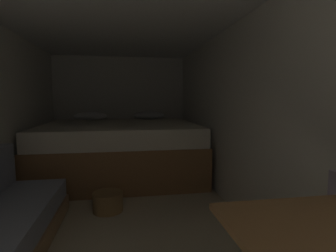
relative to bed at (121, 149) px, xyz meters
The scene contains 6 objects.
ground_plane 1.69m from the bed, 90.00° to the right, with size 7.29×7.29×0.00m, color beige.
wall_back 1.18m from the bed, 90.00° to the left, with size 2.51×0.05×1.97m, color silver.
wall_right 2.13m from the bed, 53.10° to the right, with size 0.05×5.29×1.97m, color silver.
ceiling_slab 2.28m from the bed, 90.00° to the right, with size 2.51×5.29×0.05m, color white.
bed is the anchor object (origin of this frame).
wicker_basket 1.38m from the bed, 95.33° to the right, with size 0.32×0.32×0.20m.
Camera 1 is at (0.05, -0.48, 1.18)m, focal length 28.46 mm.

